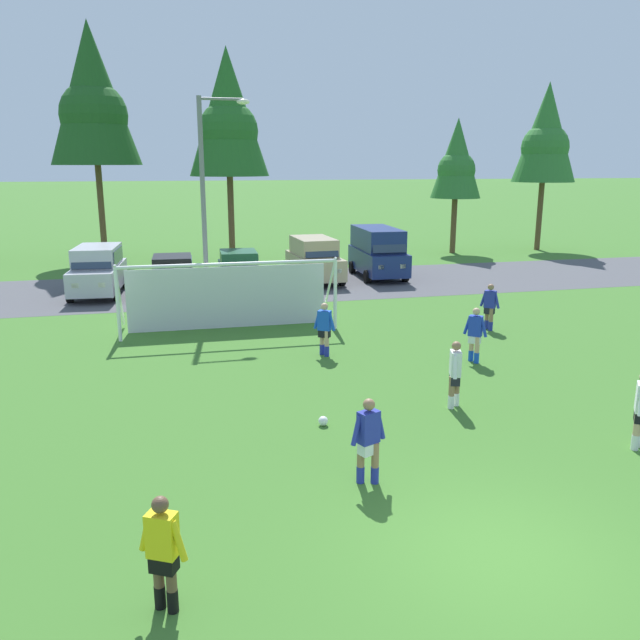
{
  "coord_description": "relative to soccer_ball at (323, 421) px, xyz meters",
  "views": [
    {
      "loc": [
        -4.59,
        -7.61,
        5.72
      ],
      "look_at": [
        -0.75,
        8.33,
        1.67
      ],
      "focal_mm": 35.73,
      "sensor_mm": 36.0,
      "label": 1
    }
  ],
  "objects": [
    {
      "name": "tree_mid_right",
      "position": [
        15.01,
        25.54,
        5.73
      ],
      "size": [
        3.19,
        3.19,
        8.5
      ],
      "color": "brown",
      "rests_on": "ground"
    },
    {
      "name": "tree_mid_left",
      "position": [
        -6.83,
        27.0,
        9.16
      ],
      "size": [
        5.05,
        5.05,
        13.47
      ],
      "color": "brown",
      "rests_on": "ground"
    },
    {
      "name": "player_defender_far",
      "position": [
        3.32,
        0.36,
        0.71
      ],
      "size": [
        0.38,
        0.7,
        1.64
      ],
      "color": "#936B4C",
      "rests_on": "ground"
    },
    {
      "name": "player_winger_left",
      "position": [
        5.45,
        3.53,
        0.71
      ],
      "size": [
        0.56,
        0.6,
        1.64
      ],
      "color": "tan",
      "rests_on": "ground"
    },
    {
      "name": "player_midfield_center",
      "position": [
        1.32,
        5.21,
        0.71
      ],
      "size": [
        0.61,
        0.55,
        1.64
      ],
      "color": "tan",
      "rests_on": "ground"
    },
    {
      "name": "soccer_goal",
      "position": [
        -1.19,
        9.09,
        1.18
      ],
      "size": [
        7.44,
        2.01,
        2.57
      ],
      "color": "white",
      "rests_on": "ground"
    },
    {
      "name": "parked_car_slot_center_right",
      "position": [
        7.29,
        17.95,
        1.23
      ],
      "size": [
        2.34,
        4.87,
        2.52
      ],
      "color": "navy",
      "rests_on": "ground"
    },
    {
      "name": "ground_plane",
      "position": [
        1.41,
        9.72,
        -0.11
      ],
      "size": [
        400.0,
        400.0,
        0.0
      ],
      "primitive_type": "plane",
      "color": "#3D7028"
    },
    {
      "name": "tree_center_back",
      "position": [
        0.54,
        24.66,
        8.15
      ],
      "size": [
        4.5,
        4.5,
        12.0
      ],
      "color": "brown",
      "rests_on": "ground"
    },
    {
      "name": "player_striker_near",
      "position": [
        0.17,
        -2.73,
        0.71
      ],
      "size": [
        0.74,
        0.37,
        1.64
      ],
      "color": "#936B4C",
      "rests_on": "ground"
    },
    {
      "name": "tree_right_edge",
      "position": [
        21.27,
        25.62,
        7.33
      ],
      "size": [
        4.06,
        4.06,
        10.82
      ],
      "color": "brown",
      "rests_on": "ground"
    },
    {
      "name": "soccer_ball",
      "position": [
        0.0,
        0.0,
        0.0
      ],
      "size": [
        0.22,
        0.22,
        0.22
      ],
      "color": "white",
      "rests_on": "ground"
    },
    {
      "name": "player_winger_right",
      "position": [
        7.69,
        6.85,
        0.71
      ],
      "size": [
        0.53,
        0.63,
        1.64
      ],
      "color": "#936B4C",
      "rests_on": "ground"
    },
    {
      "name": "referee",
      "position": [
        -3.45,
        -5.38,
        0.71
      ],
      "size": [
        0.65,
        0.49,
        1.64
      ],
      "color": "brown",
      "rests_on": "ground"
    },
    {
      "name": "parked_car_slot_center_left",
      "position": [
        0.04,
        16.76,
        0.77
      ],
      "size": [
        2.19,
        4.28,
        1.72
      ],
      "color": "#194C2D",
      "rests_on": "ground"
    },
    {
      "name": "parked_car_slot_left",
      "position": [
        -3.0,
        15.83,
        0.77
      ],
      "size": [
        2.15,
        4.26,
        1.72
      ],
      "color": "black",
      "rests_on": "ground"
    },
    {
      "name": "street_lamp",
      "position": [
        -1.6,
        11.69,
        4.08
      ],
      "size": [
        2.0,
        0.32,
        8.09
      ],
      "color": "slate",
      "rests_on": "ground"
    },
    {
      "name": "parked_car_slot_far_left",
      "position": [
        -6.22,
        16.47,
        1.0
      ],
      "size": [
        2.4,
        4.73,
        2.16
      ],
      "color": "#B2B2BC",
      "rests_on": "ground"
    },
    {
      "name": "parked_car_slot_center",
      "position": [
        3.85,
        17.49,
        1.0
      ],
      "size": [
        2.3,
        4.68,
        2.16
      ],
      "color": "tan",
      "rests_on": "ground"
    },
    {
      "name": "parking_lot_strip",
      "position": [
        1.41,
        16.88,
        -0.11
      ],
      "size": [
        52.0,
        8.4,
        0.01
      ],
      "primitive_type": "cube",
      "color": "#4C4C51",
      "rests_on": "ground"
    }
  ]
}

